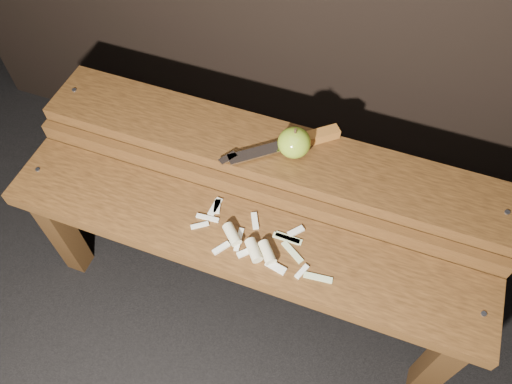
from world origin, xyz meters
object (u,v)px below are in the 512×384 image
(bench_front_tier, at_px, (239,252))
(apple, at_px, (294,143))
(knife, at_px, (300,141))
(bench_rear_tier, at_px, (270,168))

(bench_front_tier, relative_size, apple, 14.27)
(bench_front_tier, height_order, knife, knife)
(bench_front_tier, xyz_separation_m, knife, (0.06, 0.26, 0.16))
(apple, height_order, knife, apple)
(bench_rear_tier, xyz_separation_m, knife, (0.06, 0.03, 0.10))
(bench_front_tier, distance_m, knife, 0.31)
(bench_rear_tier, height_order, apple, apple)
(bench_front_tier, bearing_deg, knife, 76.36)
(bench_front_tier, xyz_separation_m, apple, (0.06, 0.23, 0.18))
(bench_rear_tier, bearing_deg, apple, 4.36)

